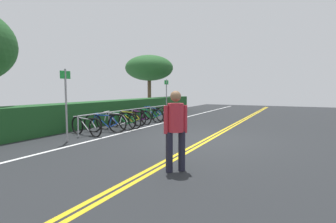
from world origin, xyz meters
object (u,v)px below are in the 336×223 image
object	(u,v)px
bike_rack	(132,113)
bicycle_3	(124,120)
bicycle_0	(86,126)
sign_post_near	(66,98)
bicycle_6	(148,115)
pedestrian	(176,126)
bicycle_2	(116,121)
bicycle_5	(139,117)
bicycle_7	(153,114)
bicycle_4	(129,118)
sign_post_far	(166,94)
bicycle_8	(160,113)
tree_mid	(149,68)
bicycle_1	(105,123)

from	to	relation	value
bike_rack	bicycle_3	size ratio (longest dim) A/B	3.78
bicycle_0	sign_post_near	distance (m)	1.59
bicycle_6	pedestrian	world-z (taller)	pedestrian
bicycle_2	bicycle_5	distance (m)	2.07
bicycle_7	bicycle_3	bearing A→B (deg)	-175.41
bicycle_4	bicycle_7	world-z (taller)	bicycle_7
bicycle_4	pedestrian	distance (m)	7.01
pedestrian	sign_post_far	size ratio (longest dim) A/B	0.73
bicycle_0	bicycle_6	bearing A→B (deg)	-0.36
bike_rack	bicycle_0	world-z (taller)	bike_rack
bicycle_8	tree_mid	world-z (taller)	tree_mid
bicycle_7	bicycle_8	size ratio (longest dim) A/B	1.10
bicycle_4	bicycle_0	bearing A→B (deg)	-178.44
bicycle_6	bike_rack	bearing A→B (deg)	-179.36
bicycle_7	sign_post_far	bearing A→B (deg)	5.49
sign_post_near	bicycle_4	bearing A→B (deg)	5.57
bicycle_3	sign_post_far	size ratio (longest dim) A/B	0.80
bicycle_0	sign_post_near	world-z (taller)	sign_post_near
bicycle_5	tree_mid	distance (m)	8.06
bike_rack	bicycle_3	distance (m)	0.82
bicycle_4	tree_mid	distance (m)	8.68
bicycle_1	bicycle_6	size ratio (longest dim) A/B	0.92
bike_rack	bicycle_8	distance (m)	2.72
bicycle_2	tree_mid	size ratio (longest dim) A/B	0.42
bicycle_1	bicycle_6	bearing A→B (deg)	2.40
bicycle_1	bicycle_2	xyz separation A→B (m)	(0.65, -0.01, 0.01)
bike_rack	bicycle_2	xyz separation A→B (m)	(-1.38, -0.14, -0.21)
sign_post_far	bicycle_4	bearing A→B (deg)	-177.55
bicycle_1	bicycle_8	size ratio (longest dim) A/B	1.01
bicycle_4	sign_post_near	distance (m)	4.10
bike_rack	sign_post_near	xyz separation A→B (m)	(-4.02, -0.27, 0.78)
pedestrian	bicycle_6	bearing A→B (deg)	34.21
bicycle_6	bicycle_7	size ratio (longest dim) A/B	1.00
bicycle_4	sign_post_far	world-z (taller)	sign_post_far
bicycle_1	sign_post_far	bearing A→B (deg)	4.01
sign_post_far	tree_mid	distance (m)	4.97
bicycle_4	bicycle_7	distance (m)	2.21
bicycle_4	bicycle_6	distance (m)	1.54
bicycle_2	sign_post_far	bearing A→B (deg)	4.58
bicycle_6	pedestrian	distance (m)	8.15
bicycle_2	bicycle_4	xyz separation A→B (m)	(1.31, 0.26, -0.03)
bicycle_0	tree_mid	world-z (taller)	tree_mid
bicycle_4	bike_rack	bearing A→B (deg)	-59.90
bike_rack	bicycle_3	bearing A→B (deg)	-171.05
bicycle_3	tree_mid	bearing A→B (deg)	23.36
bicycle_2	sign_post_near	world-z (taller)	sign_post_near
bike_rack	sign_post_near	bearing A→B (deg)	-176.22
bicycle_6	sign_post_near	distance (m)	5.58
bicycle_0	bicycle_3	bearing A→B (deg)	-4.51
sign_post_near	sign_post_far	xyz separation A→B (m)	(8.06, 0.56, -0.03)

